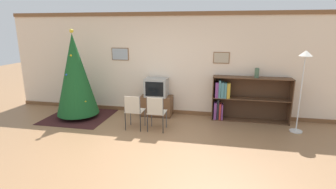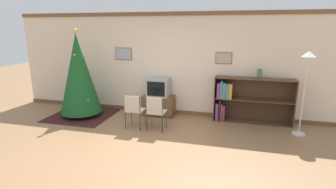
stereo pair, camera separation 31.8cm
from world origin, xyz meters
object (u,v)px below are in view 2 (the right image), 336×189
(television, at_px, (158,87))
(bookshelf, at_px, (240,99))
(folding_chair_left, at_px, (134,109))
(vase, at_px, (260,74))
(tv_console, at_px, (159,105))
(christmas_tree, at_px, (79,74))
(standing_lamp, at_px, (307,72))
(folding_chair_right, at_px, (156,111))

(television, distance_m, bookshelf, 2.12)
(folding_chair_left, relative_size, vase, 3.50)
(tv_console, xyz_separation_m, vase, (2.51, 0.06, 0.97))
(christmas_tree, height_order, bookshelf, christmas_tree)
(christmas_tree, height_order, vase, christmas_tree)
(television, bearing_deg, standing_lamp, -8.06)
(tv_console, height_order, folding_chair_left, folding_chair_left)
(vase, bearing_deg, christmas_tree, -172.25)
(folding_chair_right, xyz_separation_m, standing_lamp, (3.13, 0.61, 0.94))
(folding_chair_right, distance_m, vase, 2.64)
(folding_chair_left, height_order, vase, vase)
(standing_lamp, bearing_deg, folding_chair_left, -170.51)
(television, distance_m, vase, 2.56)
(christmas_tree, relative_size, folding_chair_left, 2.77)
(christmas_tree, bearing_deg, folding_chair_right, -13.59)
(bookshelf, xyz_separation_m, standing_lamp, (1.29, -0.56, 0.84))
(folding_chair_left, distance_m, bookshelf, 2.65)
(television, bearing_deg, bookshelf, 2.10)
(christmas_tree, distance_m, television, 2.10)
(television, distance_m, folding_chair_right, 1.17)
(tv_console, relative_size, folding_chair_left, 1.02)
(television, xyz_separation_m, standing_lamp, (3.40, -0.48, 0.64))
(folding_chair_left, relative_size, standing_lamp, 0.45)
(folding_chair_left, xyz_separation_m, bookshelf, (2.37, 1.17, 0.10))
(christmas_tree, bearing_deg, tv_console, 15.44)
(christmas_tree, relative_size, vase, 9.69)
(television, xyz_separation_m, vase, (2.51, 0.06, 0.46))
(folding_chair_right, bearing_deg, television, 103.55)
(television, xyz_separation_m, bookshelf, (2.11, 0.08, -0.20))
(folding_chair_right, bearing_deg, folding_chair_left, 180.00)
(christmas_tree, xyz_separation_m, standing_lamp, (5.39, 0.07, 0.27))
(bookshelf, bearing_deg, christmas_tree, -171.33)
(folding_chair_right, distance_m, standing_lamp, 3.33)
(vase, xyz_separation_m, standing_lamp, (0.89, -0.55, 0.17))
(tv_console, height_order, bookshelf, bookshelf)
(christmas_tree, xyz_separation_m, folding_chair_left, (1.73, -0.55, -0.66))
(christmas_tree, height_order, folding_chair_left, christmas_tree)
(vase, distance_m, standing_lamp, 1.06)
(tv_console, bearing_deg, television, -90.00)
(vase, bearing_deg, standing_lamp, -31.65)
(folding_chair_left, xyz_separation_m, vase, (2.78, 1.16, 0.77))
(bookshelf, height_order, vase, vase)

